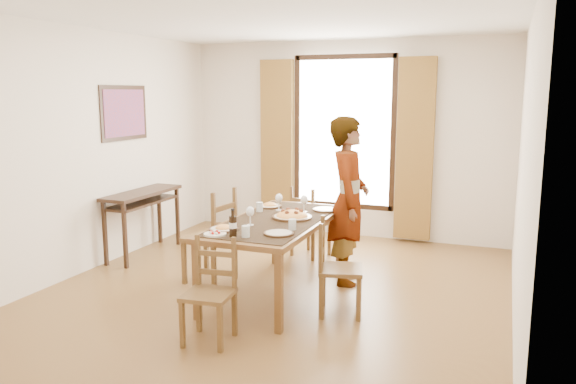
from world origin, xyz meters
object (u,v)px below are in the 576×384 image
(man, at_px, (349,201))
(pasta_platter, at_px, (292,213))
(dining_table, at_px, (277,226))
(console_table, at_px, (142,201))

(man, bearing_deg, pasta_platter, 126.83)
(dining_table, height_order, pasta_platter, pasta_platter)
(dining_table, distance_m, man, 0.85)
(console_table, distance_m, man, 2.63)
(pasta_platter, bearing_deg, console_table, 165.79)
(console_table, height_order, dining_table, console_table)
(man, bearing_deg, dining_table, 124.84)
(dining_table, xyz_separation_m, man, (0.57, 0.60, 0.19))
(dining_table, bearing_deg, man, 46.33)
(console_table, bearing_deg, dining_table, -17.60)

